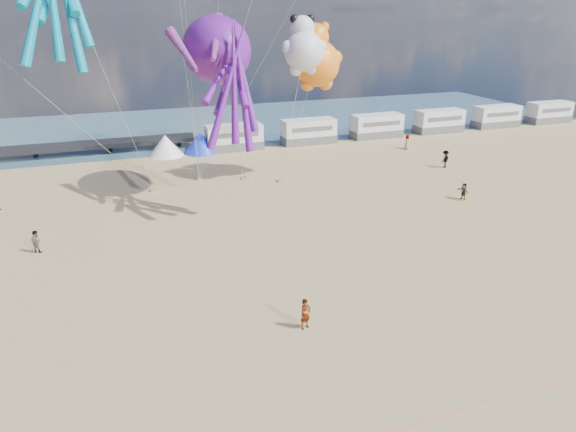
% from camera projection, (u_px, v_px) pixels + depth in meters
% --- Properties ---
extents(ground, '(120.00, 120.00, 0.00)m').
position_uv_depth(ground, '(315.00, 362.00, 24.35)').
color(ground, tan).
rests_on(ground, ground).
extents(water, '(120.00, 120.00, 0.00)m').
position_uv_depth(water, '(167.00, 128.00, 72.41)').
color(water, '#3A5C6F').
rests_on(water, ground).
extents(motorhome_0, '(6.60, 2.50, 3.00)m').
position_uv_depth(motorhome_0, '(234.00, 137.00, 60.60)').
color(motorhome_0, silver).
rests_on(motorhome_0, ground).
extents(motorhome_1, '(6.60, 2.50, 3.00)m').
position_uv_depth(motorhome_1, '(309.00, 131.00, 63.54)').
color(motorhome_1, silver).
rests_on(motorhome_1, ground).
extents(motorhome_2, '(6.60, 2.50, 3.00)m').
position_uv_depth(motorhome_2, '(377.00, 126.00, 66.48)').
color(motorhome_2, silver).
rests_on(motorhome_2, ground).
extents(motorhome_3, '(6.60, 2.50, 3.00)m').
position_uv_depth(motorhome_3, '(439.00, 121.00, 69.42)').
color(motorhome_3, silver).
rests_on(motorhome_3, ground).
extents(motorhome_4, '(6.60, 2.50, 3.00)m').
position_uv_depth(motorhome_4, '(496.00, 116.00, 72.36)').
color(motorhome_4, silver).
rests_on(motorhome_4, ground).
extents(motorhome_5, '(6.60, 2.50, 3.00)m').
position_uv_depth(motorhome_5, '(549.00, 112.00, 75.29)').
color(motorhome_5, silver).
rests_on(motorhome_5, ground).
extents(tent_white, '(4.00, 4.00, 2.40)m').
position_uv_depth(tent_white, '(165.00, 145.00, 58.24)').
color(tent_white, white).
rests_on(tent_white, ground).
extents(tent_blue, '(4.00, 4.00, 2.40)m').
position_uv_depth(tent_blue, '(200.00, 142.00, 59.48)').
color(tent_blue, '#1933CC').
rests_on(tent_blue, ground).
extents(standing_person, '(0.72, 0.58, 1.71)m').
position_uv_depth(standing_person, '(305.00, 314.00, 26.65)').
color(standing_person, tan).
rests_on(standing_person, ground).
extents(beachgoer_0, '(0.72, 0.75, 1.73)m').
position_uv_depth(beachgoer_0, '(407.00, 142.00, 61.06)').
color(beachgoer_0, '#7F6659').
rests_on(beachgoer_0, ground).
extents(beachgoer_1, '(0.93, 0.85, 1.60)m').
position_uv_depth(beachgoer_1, '(36.00, 241.00, 35.11)').
color(beachgoer_1, '#7F6659').
rests_on(beachgoer_1, ground).
extents(beachgoer_2, '(1.10, 1.01, 1.83)m').
position_uv_depth(beachgoer_2, '(445.00, 159.00, 53.95)').
color(beachgoer_2, '#7F6659').
rests_on(beachgoer_2, ground).
extents(beachgoer_4, '(0.43, 0.90, 1.50)m').
position_uv_depth(beachgoer_4, '(464.00, 191.00, 44.87)').
color(beachgoer_4, '#7F6659').
rests_on(beachgoer_4, ground).
extents(sandbag_a, '(0.50, 0.35, 0.22)m').
position_uv_depth(sandbag_a, '(154.00, 190.00, 47.12)').
color(sandbag_a, gray).
rests_on(sandbag_a, ground).
extents(sandbag_b, '(0.50, 0.35, 0.22)m').
position_uv_depth(sandbag_b, '(243.00, 178.00, 50.55)').
color(sandbag_b, gray).
rests_on(sandbag_b, ground).
extents(sandbag_c, '(0.50, 0.35, 0.22)m').
position_uv_depth(sandbag_c, '(280.00, 181.00, 49.77)').
color(sandbag_c, gray).
rests_on(sandbag_c, ground).
extents(sandbag_d, '(0.50, 0.35, 0.22)m').
position_uv_depth(sandbag_d, '(246.00, 178.00, 50.58)').
color(sandbag_d, gray).
rests_on(sandbag_d, ground).
extents(sandbag_e, '(0.50, 0.35, 0.22)m').
position_uv_depth(sandbag_e, '(199.00, 179.00, 50.25)').
color(sandbag_e, gray).
rests_on(sandbag_e, ground).
extents(kite_octopus_purple, '(7.61, 11.53, 12.16)m').
position_uv_depth(kite_octopus_purple, '(216.00, 50.00, 42.32)').
color(kite_octopus_purple, '#611688').
extents(kite_panda, '(4.97, 4.77, 6.04)m').
position_uv_depth(kite_panda, '(304.00, 51.00, 44.95)').
color(kite_panda, silver).
extents(kite_teddy_orange, '(6.22, 6.02, 7.18)m').
position_uv_depth(kite_teddy_orange, '(317.00, 63.00, 47.12)').
color(kite_teddy_orange, orange).
extents(windsock_mid, '(2.89, 6.36, 6.36)m').
position_uv_depth(windsock_mid, '(216.00, 38.00, 39.16)').
color(windsock_mid, red).
extents(windsock_right, '(2.15, 5.52, 5.46)m').
position_uv_depth(windsock_right, '(183.00, 50.00, 39.66)').
color(windsock_right, red).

